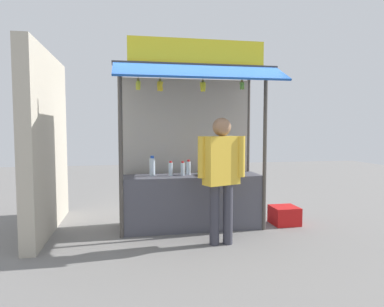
{
  "coord_description": "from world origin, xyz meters",
  "views": [
    {
      "loc": [
        -0.99,
        -5.36,
        1.61
      ],
      "look_at": [
        0.0,
        0.0,
        1.21
      ],
      "focal_mm": 32.21,
      "sensor_mm": 36.0,
      "label": 1
    }
  ],
  "objects_px": {
    "water_bottle_far_right": "(188,168)",
    "water_bottle_left": "(183,169)",
    "magazine_stack_right": "(233,174)",
    "water_bottle_center": "(152,166)",
    "banana_bunch_rightmost": "(203,87)",
    "banana_bunch_inner_left": "(160,86)",
    "plastic_crate": "(284,215)",
    "magazine_stack_far_left": "(205,173)",
    "banana_bunch_leftmost": "(138,85)",
    "banana_bunch_inner_right": "(242,85)",
    "vendor_person": "(221,169)",
    "water_bottle_back_left": "(171,169)"
  },
  "relations": [
    {
      "from": "water_bottle_far_right",
      "to": "water_bottle_left",
      "type": "relative_size",
      "value": 1.08
    },
    {
      "from": "water_bottle_far_right",
      "to": "magazine_stack_right",
      "type": "bearing_deg",
      "value": -22.26
    },
    {
      "from": "water_bottle_center",
      "to": "water_bottle_far_right",
      "type": "bearing_deg",
      "value": 2.44
    },
    {
      "from": "water_bottle_far_right",
      "to": "banana_bunch_rightmost",
      "type": "bearing_deg",
      "value": -74.64
    },
    {
      "from": "banana_bunch_inner_left",
      "to": "plastic_crate",
      "type": "bearing_deg",
      "value": 9.01
    },
    {
      "from": "water_bottle_far_right",
      "to": "plastic_crate",
      "type": "distance_m",
      "value": 1.81
    },
    {
      "from": "water_bottle_far_right",
      "to": "water_bottle_left",
      "type": "bearing_deg",
      "value": -152.43
    },
    {
      "from": "banana_bunch_rightmost",
      "to": "water_bottle_left",
      "type": "bearing_deg",
      "value": 119.12
    },
    {
      "from": "banana_bunch_rightmost",
      "to": "banana_bunch_inner_left",
      "type": "bearing_deg",
      "value": 179.76
    },
    {
      "from": "magazine_stack_right",
      "to": "magazine_stack_far_left",
      "type": "bearing_deg",
      "value": 160.02
    },
    {
      "from": "water_bottle_far_right",
      "to": "magazine_stack_far_left",
      "type": "height_order",
      "value": "water_bottle_far_right"
    },
    {
      "from": "magazine_stack_right",
      "to": "banana_bunch_leftmost",
      "type": "distance_m",
      "value": 2.0
    },
    {
      "from": "banana_bunch_inner_left",
      "to": "magazine_stack_far_left",
      "type": "bearing_deg",
      "value": 25.44
    },
    {
      "from": "water_bottle_left",
      "to": "magazine_stack_far_left",
      "type": "height_order",
      "value": "water_bottle_left"
    },
    {
      "from": "banana_bunch_leftmost",
      "to": "water_bottle_left",
      "type": "bearing_deg",
      "value": 31.1
    },
    {
      "from": "water_bottle_center",
      "to": "magazine_stack_far_left",
      "type": "height_order",
      "value": "water_bottle_center"
    },
    {
      "from": "water_bottle_left",
      "to": "banana_bunch_inner_left",
      "type": "relative_size",
      "value": 0.85
    },
    {
      "from": "magazine_stack_far_left",
      "to": "banana_bunch_inner_right",
      "type": "bearing_deg",
      "value": -36.64
    },
    {
      "from": "banana_bunch_inner_right",
      "to": "vendor_person",
      "type": "relative_size",
      "value": 0.13
    },
    {
      "from": "banana_bunch_rightmost",
      "to": "banana_bunch_leftmost",
      "type": "distance_m",
      "value": 0.94
    },
    {
      "from": "magazine_stack_right",
      "to": "banana_bunch_rightmost",
      "type": "xyz_separation_m",
      "value": [
        -0.54,
        -0.2,
        1.33
      ]
    },
    {
      "from": "water_bottle_back_left",
      "to": "banana_bunch_inner_right",
      "type": "distance_m",
      "value": 1.69
    },
    {
      "from": "water_bottle_left",
      "to": "water_bottle_back_left",
      "type": "distance_m",
      "value": 0.19
    },
    {
      "from": "vendor_person",
      "to": "plastic_crate",
      "type": "distance_m",
      "value": 1.77
    },
    {
      "from": "water_bottle_left",
      "to": "banana_bunch_inner_right",
      "type": "height_order",
      "value": "banana_bunch_inner_right"
    },
    {
      "from": "water_bottle_left",
      "to": "banana_bunch_rightmost",
      "type": "xyz_separation_m",
      "value": [
        0.24,
        -0.42,
        1.25
      ]
    },
    {
      "from": "banana_bunch_inner_right",
      "to": "vendor_person",
      "type": "xyz_separation_m",
      "value": [
        -0.43,
        -0.44,
        -1.19
      ]
    },
    {
      "from": "banana_bunch_inner_right",
      "to": "magazine_stack_far_left",
      "type": "bearing_deg",
      "value": 143.36
    },
    {
      "from": "banana_bunch_rightmost",
      "to": "banana_bunch_inner_right",
      "type": "bearing_deg",
      "value": 0.08
    },
    {
      "from": "banana_bunch_leftmost",
      "to": "water_bottle_center",
      "type": "bearing_deg",
      "value": 64.19
    },
    {
      "from": "vendor_person",
      "to": "banana_bunch_inner_right",
      "type": "bearing_deg",
      "value": -155.29
    },
    {
      "from": "water_bottle_far_right",
      "to": "banana_bunch_inner_right",
      "type": "bearing_deg",
      "value": -33.24
    },
    {
      "from": "magazine_stack_far_left",
      "to": "water_bottle_left",
      "type": "bearing_deg",
      "value": 169.29
    },
    {
      "from": "magazine_stack_right",
      "to": "banana_bunch_leftmost",
      "type": "relative_size",
      "value": 1.22
    },
    {
      "from": "magazine_stack_right",
      "to": "vendor_person",
      "type": "xyz_separation_m",
      "value": [
        -0.37,
        -0.65,
        0.17
      ]
    },
    {
      "from": "banana_bunch_leftmost",
      "to": "plastic_crate",
      "type": "height_order",
      "value": "banana_bunch_leftmost"
    },
    {
      "from": "banana_bunch_inner_right",
      "to": "banana_bunch_leftmost",
      "type": "bearing_deg",
      "value": 179.92
    },
    {
      "from": "water_bottle_far_right",
      "to": "water_bottle_back_left",
      "type": "bearing_deg",
      "value": -168.49
    },
    {
      "from": "magazine_stack_right",
      "to": "plastic_crate",
      "type": "height_order",
      "value": "magazine_stack_right"
    },
    {
      "from": "water_bottle_left",
      "to": "water_bottle_back_left",
      "type": "xyz_separation_m",
      "value": [
        -0.19,
        -0.01,
        0.0
      ]
    },
    {
      "from": "banana_bunch_leftmost",
      "to": "vendor_person",
      "type": "relative_size",
      "value": 0.15
    },
    {
      "from": "magazine_stack_far_left",
      "to": "banana_bunch_rightmost",
      "type": "distance_m",
      "value": 1.37
    },
    {
      "from": "banana_bunch_rightmost",
      "to": "water_bottle_far_right",
      "type": "bearing_deg",
      "value": 105.36
    },
    {
      "from": "banana_bunch_inner_left",
      "to": "water_bottle_center",
      "type": "bearing_deg",
      "value": 101.38
    },
    {
      "from": "water_bottle_center",
      "to": "banana_bunch_leftmost",
      "type": "height_order",
      "value": "banana_bunch_leftmost"
    },
    {
      "from": "magazine_stack_far_left",
      "to": "banana_bunch_leftmost",
      "type": "height_order",
      "value": "banana_bunch_leftmost"
    },
    {
      "from": "water_bottle_center",
      "to": "vendor_person",
      "type": "height_order",
      "value": "vendor_person"
    },
    {
      "from": "water_bottle_far_right",
      "to": "magazine_stack_right",
      "type": "relative_size",
      "value": 0.79
    },
    {
      "from": "water_bottle_back_left",
      "to": "banana_bunch_rightmost",
      "type": "xyz_separation_m",
      "value": [
        0.43,
        -0.42,
        1.25
      ]
    },
    {
      "from": "magazine_stack_far_left",
      "to": "banana_bunch_rightmost",
      "type": "relative_size",
      "value": 1.15
    }
  ]
}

